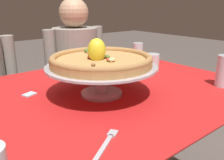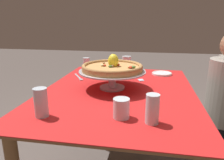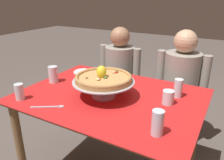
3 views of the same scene
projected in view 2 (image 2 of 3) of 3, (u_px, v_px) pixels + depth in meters
The scene contains 11 objects.
dining_table at pixel (118, 105), 1.42m from camera, with size 1.29×0.96×0.77m.
pizza_stand at pixel (112, 75), 1.40m from camera, with size 0.43×0.43×0.12m.
pizza at pixel (112, 67), 1.38m from camera, with size 0.39×0.39×0.11m.
water_glass_front_left at pixel (86, 65), 1.92m from camera, with size 0.06×0.06×0.11m.
water_glass_side_right at pixel (121, 109), 0.98m from camera, with size 0.08×0.08×0.09m.
water_glass_side_left at pixel (127, 65), 1.88m from camera, with size 0.08×0.08×0.13m.
water_glass_back_right at pixel (152, 110), 0.93m from camera, with size 0.06×0.06×0.13m.
water_glass_front_right at pixel (41, 104), 0.99m from camera, with size 0.06×0.06×0.14m.
side_plate at pixel (162, 73), 1.78m from camera, with size 0.16×0.16×0.02m.
dinner_fork at pixel (79, 77), 1.69m from camera, with size 0.19×0.13×0.01m.
sugar_packet at pixel (141, 80), 1.61m from camera, with size 0.05×0.04×0.01m, color silver.
Camera 2 is at (1.31, 0.19, 1.21)m, focal length 34.23 mm.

